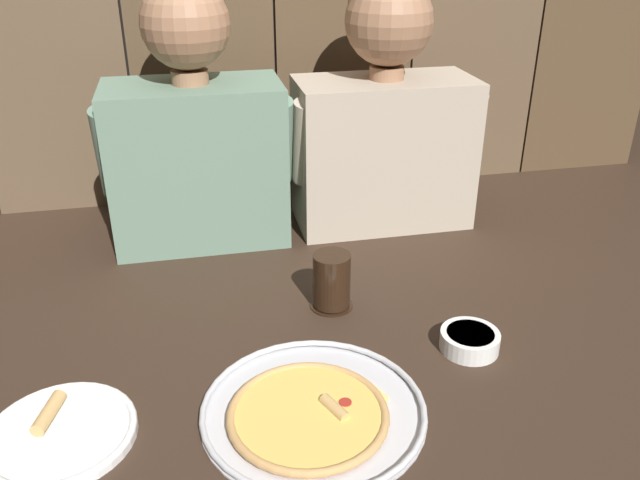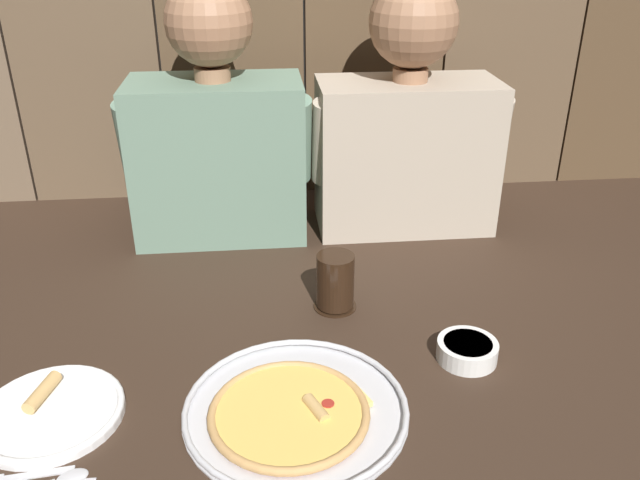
% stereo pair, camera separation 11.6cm
% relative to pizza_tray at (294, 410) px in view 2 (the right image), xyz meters
% --- Properties ---
extents(ground_plane, '(3.20, 3.20, 0.00)m').
position_rel_pizza_tray_xyz_m(ground_plane, '(0.09, 0.15, -0.01)').
color(ground_plane, '#332319').
extents(pizza_tray, '(0.35, 0.35, 0.03)m').
position_rel_pizza_tray_xyz_m(pizza_tray, '(0.00, 0.00, 0.00)').
color(pizza_tray, silver).
rests_on(pizza_tray, ground).
extents(dinner_plate, '(0.22, 0.22, 0.03)m').
position_rel_pizza_tray_xyz_m(dinner_plate, '(-0.38, 0.03, -0.00)').
color(dinner_plate, white).
rests_on(dinner_plate, ground).
extents(drinking_glass, '(0.09, 0.09, 0.11)m').
position_rel_pizza_tray_xyz_m(drinking_glass, '(0.10, 0.30, 0.05)').
color(drinking_glass, black).
rests_on(drinking_glass, ground).
extents(dipping_bowl, '(0.11, 0.11, 0.03)m').
position_rel_pizza_tray_xyz_m(dipping_bowl, '(0.31, 0.11, 0.01)').
color(dipping_bowl, white).
rests_on(dipping_bowl, ground).
extents(table_fork, '(0.13, 0.03, 0.01)m').
position_rel_pizza_tray_xyz_m(table_fork, '(-0.39, -0.09, -0.01)').
color(table_fork, silver).
rests_on(table_fork, ground).
extents(diner_left, '(0.43, 0.22, 0.59)m').
position_rel_pizza_tray_xyz_m(diner_left, '(-0.13, 0.68, 0.26)').
color(diner_left, slate).
rests_on(diner_left, ground).
extents(diner_right, '(0.46, 0.21, 0.59)m').
position_rel_pizza_tray_xyz_m(diner_right, '(0.31, 0.68, 0.26)').
color(diner_right, '#B2A38E').
rests_on(diner_right, ground).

